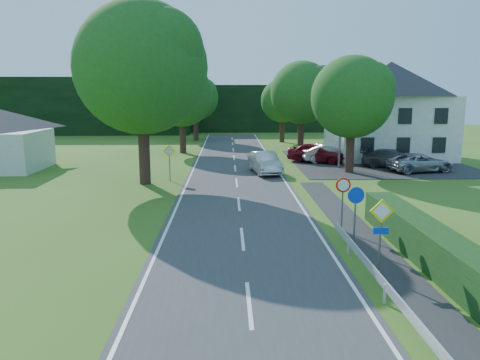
{
  "coord_description": "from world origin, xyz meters",
  "views": [
    {
      "loc": [
        -0.59,
        -6.28,
        5.9
      ],
      "look_at": [
        0.03,
        16.69,
        1.59
      ],
      "focal_mm": 35.0,
      "sensor_mm": 36.0,
      "label": 1
    }
  ],
  "objects_px": {
    "parked_car_silver_b": "(420,163)",
    "parked_car_silver_a": "(328,153)",
    "parasol": "(342,148)",
    "parked_car_red": "(316,153)",
    "parked_car_grey": "(393,158)",
    "streetlight": "(339,111)",
    "moving_car": "(265,163)",
    "motorcycle": "(258,162)"
  },
  "relations": [
    {
      "from": "parked_car_silver_b",
      "to": "parked_car_silver_a",
      "type": "bearing_deg",
      "value": 36.68
    },
    {
      "from": "parked_car_silver_b",
      "to": "parasol",
      "type": "relative_size",
      "value": 2.3
    },
    {
      "from": "parked_car_red",
      "to": "parked_car_grey",
      "type": "distance_m",
      "value": 6.27
    },
    {
      "from": "streetlight",
      "to": "moving_car",
      "type": "relative_size",
      "value": 1.69
    },
    {
      "from": "motorcycle",
      "to": "parked_car_silver_a",
      "type": "bearing_deg",
      "value": 15.97
    },
    {
      "from": "parked_car_grey",
      "to": "parasol",
      "type": "relative_size",
      "value": 2.28
    },
    {
      "from": "parked_car_grey",
      "to": "parasol",
      "type": "bearing_deg",
      "value": 51.88
    },
    {
      "from": "motorcycle",
      "to": "parasol",
      "type": "distance_m",
      "value": 9.11
    },
    {
      "from": "streetlight",
      "to": "parked_car_red",
      "type": "height_order",
      "value": "streetlight"
    },
    {
      "from": "streetlight",
      "to": "moving_car",
      "type": "bearing_deg",
      "value": -158.43
    },
    {
      "from": "parked_car_silver_a",
      "to": "streetlight",
      "type": "bearing_deg",
      "value": 173.5
    },
    {
      "from": "parked_car_silver_a",
      "to": "parked_car_grey",
      "type": "bearing_deg",
      "value": -131.95
    },
    {
      "from": "streetlight",
      "to": "parasol",
      "type": "height_order",
      "value": "streetlight"
    },
    {
      "from": "parked_car_silver_a",
      "to": "motorcycle",
      "type": "bearing_deg",
      "value": 107.65
    },
    {
      "from": "parked_car_silver_b",
      "to": "parasol",
      "type": "xyz_separation_m",
      "value": [
        -4.23,
        6.78,
        0.28
      ]
    },
    {
      "from": "parasol",
      "to": "parked_car_silver_a",
      "type": "bearing_deg",
      "value": -135.64
    },
    {
      "from": "parked_car_red",
      "to": "parked_car_silver_b",
      "type": "distance_m",
      "value": 8.51
    },
    {
      "from": "moving_car",
      "to": "parked_car_grey",
      "type": "relative_size",
      "value": 0.97
    },
    {
      "from": "streetlight",
      "to": "parked_car_red",
      "type": "relative_size",
      "value": 1.66
    },
    {
      "from": "parked_car_silver_a",
      "to": "parked_car_grey",
      "type": "height_order",
      "value": "parked_car_silver_a"
    },
    {
      "from": "parked_car_silver_a",
      "to": "parasol",
      "type": "relative_size",
      "value": 2.17
    },
    {
      "from": "parked_car_grey",
      "to": "parasol",
      "type": "xyz_separation_m",
      "value": [
        -2.9,
        4.66,
        0.25
      ]
    },
    {
      "from": "moving_car",
      "to": "motorcycle",
      "type": "xyz_separation_m",
      "value": [
        -0.34,
        2.48,
        -0.3
      ]
    },
    {
      "from": "moving_car",
      "to": "parked_car_grey",
      "type": "xyz_separation_m",
      "value": [
        10.39,
        2.45,
        -0.07
      ]
    },
    {
      "from": "streetlight",
      "to": "parked_car_grey",
      "type": "bearing_deg",
      "value": 1.44
    },
    {
      "from": "parked_car_red",
      "to": "motorcycle",
      "type": "bearing_deg",
      "value": 145.74
    },
    {
      "from": "parked_car_red",
      "to": "moving_car",
      "type": "bearing_deg",
      "value": 164.68
    },
    {
      "from": "moving_car",
      "to": "motorcycle",
      "type": "distance_m",
      "value": 2.52
    },
    {
      "from": "motorcycle",
      "to": "parked_car_silver_a",
      "type": "distance_m",
      "value": 6.86
    },
    {
      "from": "parked_car_silver_b",
      "to": "moving_car",
      "type": "bearing_deg",
      "value": 79.48
    },
    {
      "from": "streetlight",
      "to": "parked_car_red",
      "type": "bearing_deg",
      "value": 110.11
    },
    {
      "from": "parked_car_red",
      "to": "parasol",
      "type": "distance_m",
      "value": 3.21
    },
    {
      "from": "moving_car",
      "to": "parked_car_grey",
      "type": "bearing_deg",
      "value": 3.68
    },
    {
      "from": "motorcycle",
      "to": "parked_car_red",
      "type": "distance_m",
      "value": 5.91
    },
    {
      "from": "streetlight",
      "to": "motorcycle",
      "type": "distance_m",
      "value": 7.4
    },
    {
      "from": "streetlight",
      "to": "motorcycle",
      "type": "xyz_separation_m",
      "value": [
        -6.26,
        0.14,
        -3.94
      ]
    },
    {
      "from": "parked_car_red",
      "to": "parked_car_silver_b",
      "type": "relative_size",
      "value": 0.98
    },
    {
      "from": "streetlight",
      "to": "parked_car_silver_b",
      "type": "relative_size",
      "value": 1.63
    },
    {
      "from": "motorcycle",
      "to": "parasol",
      "type": "xyz_separation_m",
      "value": [
        7.83,
        4.64,
        0.48
      ]
    },
    {
      "from": "moving_car",
      "to": "parked_car_silver_a",
      "type": "xyz_separation_m",
      "value": [
        5.82,
        5.49,
        -0.02
      ]
    },
    {
      "from": "parked_car_red",
      "to": "parked_car_silver_a",
      "type": "bearing_deg",
      "value": -54.87
    },
    {
      "from": "streetlight",
      "to": "parked_car_silver_b",
      "type": "bearing_deg",
      "value": -19.05
    }
  ]
}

